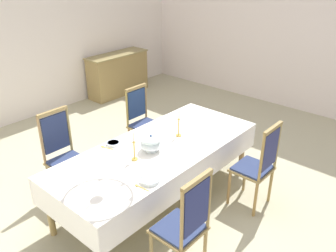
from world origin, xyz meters
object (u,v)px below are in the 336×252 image
at_px(chair_south_a, 184,224).
at_px(chair_north_b, 143,121).
at_px(spoon_primary, 139,186).
at_px(soup_tureen, 151,143).
at_px(candlestick_east, 179,126).
at_px(bowl_near_left, 150,180).
at_px(sideboard, 118,74).
at_px(bowl_near_right, 113,143).
at_px(chair_south_b, 258,165).
at_px(dining_table, 158,152).
at_px(candlestick_west, 134,149).
at_px(chair_north_a, 64,154).
at_px(spoon_secondary, 104,147).

height_order(chair_south_a, chair_north_b, chair_south_a).
bearing_deg(spoon_primary, soup_tureen, 28.98).
relative_size(candlestick_east, spoon_primary, 1.95).
relative_size(bowl_near_left, sideboard, 0.14).
bearing_deg(candlestick_east, chair_north_b, 71.75).
height_order(candlestick_east, bowl_near_right, candlestick_east).
relative_size(chair_south_b, spoon_primary, 6.29).
height_order(dining_table, sideboard, sideboard).
distance_m(chair_south_b, candlestick_east, 1.05).
height_order(soup_tureen, bowl_near_right, soup_tureen).
relative_size(chair_south_b, chair_north_b, 1.03).
height_order(chair_south_a, candlestick_west, chair_south_a).
bearing_deg(chair_north_b, bowl_near_right, 26.82).
bearing_deg(soup_tureen, candlestick_west, 180.00).
xyz_separation_m(soup_tureen, candlestick_east, (0.50, -0.00, 0.04)).
height_order(dining_table, candlestick_east, candlestick_east).
height_order(candlestick_east, spoon_primary, candlestick_east).
distance_m(candlestick_east, spoon_primary, 1.17).
xyz_separation_m(chair_north_a, chair_south_b, (1.38, -1.91, -0.01)).
distance_m(chair_north_a, spoon_secondary, 0.58).
distance_m(chair_south_b, bowl_near_right, 1.74).
bearing_deg(bowl_near_left, dining_table, 36.39).
bearing_deg(chair_north_a, chair_north_b, 179.83).
relative_size(dining_table, soup_tureen, 10.45).
xyz_separation_m(bowl_near_right, spoon_secondary, (-0.12, 0.03, -0.01)).
distance_m(dining_table, chair_north_a, 1.18).
bearing_deg(chair_south_a, soup_tureen, 59.46).
bearing_deg(chair_north_b, chair_south_b, 90.00).
height_order(chair_north_b, bowl_near_left, chair_north_b).
bearing_deg(dining_table, bowl_near_left, -143.61).
distance_m(candlestick_east, bowl_near_right, 0.83).
relative_size(chair_south_b, soup_tureen, 4.37).
height_order(chair_north_a, chair_south_b, chair_north_a).
bearing_deg(bowl_near_left, candlestick_east, 23.92).
bearing_deg(soup_tureen, sideboard, 54.32).
bearing_deg(chair_north_a, spoon_primary, 88.91).
bearing_deg(dining_table, candlestick_east, -0.00).
bearing_deg(spoon_primary, chair_south_a, -92.40).
relative_size(chair_south_a, chair_south_b, 1.03).
distance_m(soup_tureen, spoon_primary, 0.72).
bearing_deg(spoon_secondary, soup_tureen, -72.37).
relative_size(soup_tureen, spoon_secondary, 1.48).
xyz_separation_m(bowl_near_left, bowl_near_right, (0.27, 0.87, -0.00)).
bearing_deg(chair_south_b, spoon_primary, 158.37).
height_order(chair_south_a, spoon_secondary, chair_south_a).
height_order(chair_south_a, candlestick_east, chair_south_a).
bearing_deg(sideboard, spoon_secondary, 46.52).
height_order(chair_north_b, spoon_secondary, chair_north_b).
distance_m(chair_south_a, bowl_near_left, 0.57).
height_order(candlestick_west, spoon_primary, candlestick_west).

